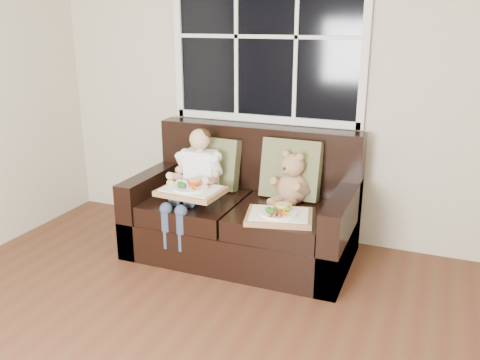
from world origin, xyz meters
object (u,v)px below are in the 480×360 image
at_px(loveseat, 244,215).
at_px(child, 196,175).
at_px(tray_left, 191,190).
at_px(tray_right, 279,215).
at_px(teddy_bear, 292,182).

distance_m(loveseat, child, 0.50).
bearing_deg(loveseat, tray_left, -134.53).
relative_size(child, tray_right, 1.55).
bearing_deg(loveseat, child, -162.14).
bearing_deg(teddy_bear, tray_left, -132.56).
bearing_deg(child, tray_left, -72.74).
height_order(child, tray_right, child).
relative_size(child, teddy_bear, 1.96).
relative_size(tray_left, tray_right, 0.91).
bearing_deg(teddy_bear, child, -147.74).
bearing_deg(tray_left, loveseat, 49.22).
xyz_separation_m(loveseat, teddy_bear, (0.37, 0.05, 0.30)).
xyz_separation_m(teddy_bear, tray_right, (0.02, -0.36, -0.13)).
height_order(loveseat, tray_left, loveseat).
height_order(child, tray_left, child).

